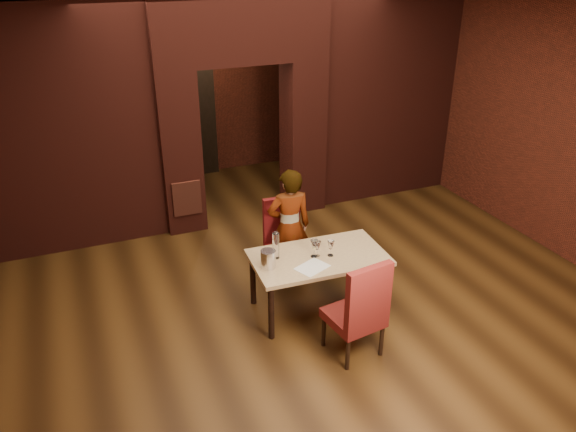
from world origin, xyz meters
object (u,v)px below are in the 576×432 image
object	(u,v)px
chair_near	(354,306)
water_bottle	(276,245)
dining_table	(318,282)
wine_glass_a	(314,248)
potted_plant	(332,255)
person_seated	(289,227)
wine_glass_b	(317,249)
wine_glass_c	(331,248)
wine_bucket	(268,259)
chair_far	(286,242)

from	to	relation	value
chair_near	water_bottle	size ratio (longest dim) A/B	3.44
dining_table	wine_glass_a	size ratio (longest dim) A/B	7.14
dining_table	potted_plant	distance (m)	0.90
wine_glass_a	potted_plant	bearing A→B (deg)	49.86
person_seated	wine_glass_b	distance (m)	0.70
wine_glass_c	potted_plant	world-z (taller)	wine_glass_c
dining_table	wine_glass_a	bearing A→B (deg)	-179.93
wine_glass_b	potted_plant	distance (m)	1.07
wine_glass_a	wine_bucket	size ratio (longest dim) A/B	1.05
chair_far	water_bottle	xyz separation A→B (m)	(-0.37, -0.61, 0.35)
chair_far	dining_table	bearing A→B (deg)	-80.05
dining_table	water_bottle	distance (m)	0.69
wine_glass_b	water_bottle	bearing A→B (deg)	161.93
wine_bucket	person_seated	bearing A→B (deg)	52.97
chair_near	person_seated	distance (m)	1.51
chair_near	water_bottle	xyz separation A→B (m)	(-0.46, 0.95, 0.30)
wine_glass_a	wine_glass_c	size ratio (longest dim) A/B	1.12
chair_far	chair_near	bearing A→B (deg)	-82.73
person_seated	wine_glass_a	bearing A→B (deg)	96.45
water_bottle	wine_glass_c	bearing A→B (deg)	-17.79
person_seated	wine_glass_b	bearing A→B (deg)	99.41
water_bottle	potted_plant	distance (m)	1.31
wine_glass_a	wine_glass_c	bearing A→B (deg)	-14.93
wine_bucket	potted_plant	world-z (taller)	wine_bucket
chair_near	wine_bucket	xyz separation A→B (m)	(-0.61, 0.79, 0.24)
dining_table	wine_glass_b	world-z (taller)	wine_glass_b
wine_bucket	water_bottle	xyz separation A→B (m)	(0.15, 0.15, 0.06)
chair_far	chair_near	size ratio (longest dim) A/B	0.92
water_bottle	wine_glass_b	bearing A→B (deg)	-18.07
person_seated	wine_glass_b	world-z (taller)	person_seated
wine_glass_c	wine_glass_a	bearing A→B (deg)	165.07
chair_near	person_seated	bearing A→B (deg)	-95.27
chair_far	potted_plant	distance (m)	0.68
wine_glass_a	potted_plant	size ratio (longest dim) A/B	0.49
chair_far	wine_glass_b	xyz separation A→B (m)	(0.06, -0.75, 0.28)
dining_table	wine_bucket	distance (m)	0.74
chair_near	person_seated	world-z (taller)	person_seated
wine_glass_a	wine_glass_b	size ratio (longest dim) A/B	1.12
chair_far	person_seated	distance (m)	0.23
chair_far	wine_bucket	distance (m)	0.96
potted_plant	water_bottle	bearing A→B (deg)	-150.14
wine_glass_a	wine_bucket	distance (m)	0.54
chair_near	wine_glass_b	bearing A→B (deg)	-95.85
person_seated	wine_glass_a	world-z (taller)	person_seated
wine_glass_a	water_bottle	xyz separation A→B (m)	(-0.39, 0.14, 0.06)
potted_plant	wine_bucket	bearing A→B (deg)	-147.64
person_seated	wine_glass_a	size ratio (longest dim) A/B	7.08
wine_bucket	water_bottle	distance (m)	0.22
dining_table	potted_plant	size ratio (longest dim) A/B	3.49
wine_glass_c	potted_plant	size ratio (longest dim) A/B	0.44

